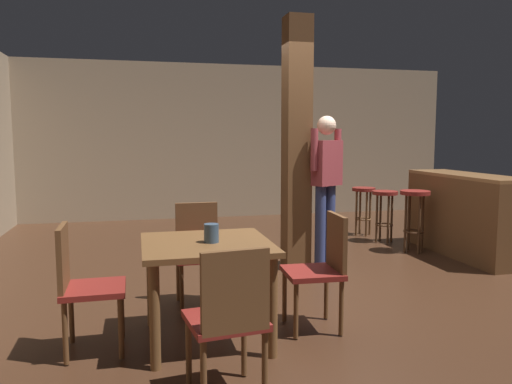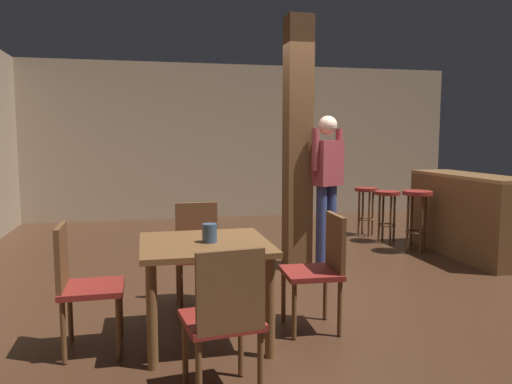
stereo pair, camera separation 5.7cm
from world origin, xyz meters
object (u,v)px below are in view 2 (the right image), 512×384
at_px(chair_south, 225,315).
at_px(bar_counter, 462,214).
at_px(standing_person, 327,181).
at_px(bar_stool_far, 366,200).
at_px(bar_stool_near, 417,206).
at_px(chair_north, 198,248).
at_px(dining_table, 205,259).
at_px(chair_east, 321,265).
at_px(bar_stool_mid, 387,204).
at_px(napkin_cup, 210,233).
at_px(chair_west, 80,281).

distance_m(chair_south, bar_counter, 4.43).
height_order(chair_south, standing_person, standing_person).
distance_m(standing_person, bar_stool_far, 2.16).
relative_size(standing_person, bar_counter, 0.94).
bearing_deg(bar_stool_near, chair_north, -155.30).
distance_m(dining_table, chair_east, 0.90).
bearing_deg(chair_south, chair_east, 45.35).
relative_size(standing_person, bar_stool_near, 2.14).
bearing_deg(chair_south, bar_stool_mid, 52.01).
bearing_deg(napkin_cup, bar_counter, 29.43).
height_order(chair_west, bar_counter, bar_counter).
bearing_deg(bar_stool_far, chair_north, -137.70).
bearing_deg(chair_east, bar_stool_near, 45.91).
distance_m(bar_stool_near, bar_stool_mid, 0.68).
bearing_deg(bar_stool_near, bar_counter, -30.17).
distance_m(bar_stool_near, bar_stool_far, 1.21).
bearing_deg(bar_stool_far, dining_table, -130.16).
distance_m(napkin_cup, bar_stool_mid, 4.08).
distance_m(chair_south, chair_east, 1.27).
height_order(chair_east, bar_counter, bar_counter).
bearing_deg(napkin_cup, bar_stool_mid, 44.87).
height_order(chair_east, napkin_cup, chair_east).
xyz_separation_m(chair_south, bar_counter, (3.44, 2.79, 0.02)).
distance_m(chair_west, napkin_cup, 0.94).
bearing_deg(bar_counter, dining_table, -151.14).
distance_m(chair_west, bar_stool_near, 4.43).
relative_size(standing_person, bar_stool_mid, 2.36).
xyz_separation_m(chair_north, bar_stool_mid, (2.88, 2.03, 0.04)).
bearing_deg(bar_stool_mid, bar_stool_near, -84.70).
xyz_separation_m(chair_south, napkin_cup, (0.03, 0.86, 0.30)).
height_order(chair_east, chair_west, same).
bearing_deg(bar_stool_far, chair_west, -137.51).
distance_m(chair_west, bar_stool_far, 5.03).
distance_m(dining_table, chair_west, 0.87).
relative_size(chair_east, bar_stool_far, 1.23).
distance_m(chair_north, chair_east, 1.17).
bearing_deg(chair_east, bar_stool_mid, 54.44).
relative_size(chair_south, napkin_cup, 6.62).
distance_m(chair_north, napkin_cup, 0.89).
xyz_separation_m(chair_west, napkin_cup, (0.89, -0.00, 0.30)).
height_order(standing_person, bar_stool_near, standing_person).
xyz_separation_m(chair_east, bar_counter, (2.55, 1.88, 0.02)).
relative_size(chair_west, bar_stool_near, 1.11).
relative_size(chair_north, chair_east, 1.00).
xyz_separation_m(dining_table, chair_west, (-0.86, -0.02, -0.10)).
relative_size(dining_table, chair_west, 1.03).
xyz_separation_m(dining_table, bar_counter, (3.45, 1.90, -0.09)).
distance_m(dining_table, napkin_cup, 0.20).
bearing_deg(bar_stool_near, dining_table, -143.95).
relative_size(chair_east, bar_stool_near, 1.11).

